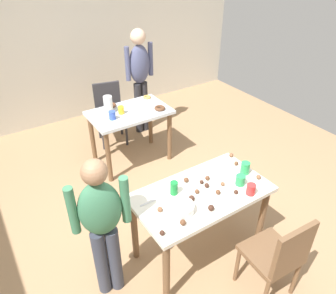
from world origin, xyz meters
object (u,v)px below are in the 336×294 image
Objects in this scene: person_girl_near at (102,221)px; chair_near_table at (279,255)px; chair_far_table at (110,109)px; pitcher_far at (108,105)px; dining_table_far at (130,120)px; mixing_bowl at (181,208)px; dining_table_near at (201,201)px; person_adult_far at (140,73)px; soda_can at (174,188)px.

chair_near_table is at bearing -35.72° from person_girl_near.
chair_far_table is 3.93× the size of pitcher_far.
pitcher_far is (-0.23, 0.10, 0.24)m from dining_table_far.
dining_table_far is 1.89m from mixing_bowl.
mixing_bowl is 1.94m from pitcher_far.
mixing_bowl reaches higher than dining_table_near.
person_adult_far is at bearing -1.59° from chair_far_table.
mixing_bowl is (0.59, -0.20, -0.02)m from person_girl_near.
soda_can is 0.55× the size of pitcher_far.
soda_can reaches higher than dining_table_far.
dining_table_far is at bearing 83.67° from dining_table_near.
mixing_bowl is (-0.48, -1.82, 0.17)m from dining_table_far.
chair_far_table is (0.20, 2.39, -0.14)m from dining_table_near.
person_girl_near is 11.16× the size of soda_can.
person_adult_far reaches higher than dining_table_near.
chair_near_table is 1.40m from person_girl_near.
chair_near_table is at bearing -49.11° from mixing_bowl.
chair_far_table is at bearing 78.94° from mixing_bowl.
dining_table_far is (0.19, 1.72, -0.02)m from dining_table_near.
dining_table_near is 1.38× the size of chair_near_table.
person_adult_far reaches higher than chair_far_table.
mixing_bowl is at bearing -101.06° from chair_far_table.
chair_far_table reaches higher than dining_table_far.
soda_can is at bearing -100.24° from chair_far_table.
dining_table_near is 9.82× the size of soda_can.
person_girl_near reaches higher than chair_far_table.
dining_table_near is 1.38× the size of chair_far_table.
soda_can reaches higher than chair_far_table.
dining_table_far is 4.82× the size of mixing_bowl.
dining_table_near is at bearing -6.23° from person_girl_near.
person_adult_far reaches higher than mixing_bowl.
chair_far_table reaches higher than dining_table_near.
soda_can is at bearing 70.40° from mixing_bowl.
chair_near_table is 0.64× the size of person_girl_near.
mixing_bowl is 0.94× the size of pitcher_far.
dining_table_near is at bearing 19.00° from mixing_bowl.
chair_near_table is 4.17× the size of mixing_bowl.
dining_table_near is 1.83m from pitcher_far.
pitcher_far is at bearing 64.06° from person_girl_near.
dining_table_far is at bearing 75.85° from soda_can.
chair_far_table is at bearing 67.33° from pitcher_far.
dining_table_far is 1.16× the size of chair_near_table.
dining_table_far is 0.64× the size of person_adult_far.
person_girl_near is at bearing 173.77° from dining_table_near.
person_girl_near is at bearing -115.94° from pitcher_far.
pitcher_far is at bearing 96.20° from chair_near_table.
dining_table_near is 1.73m from dining_table_far.
pitcher_far reaches higher than dining_table_near.
person_girl_near is (-1.11, 0.80, 0.31)m from chair_near_table.
person_girl_near is 0.62m from mixing_bowl.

